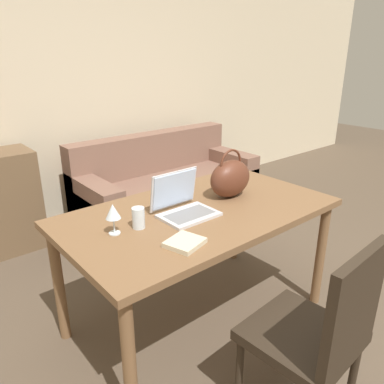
{
  "coord_description": "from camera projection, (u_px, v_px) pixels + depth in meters",
  "views": [
    {
      "loc": [
        -1.41,
        -0.86,
        1.61
      ],
      "look_at": [
        -0.16,
        0.63,
        0.88
      ],
      "focal_mm": 35.0,
      "sensor_mm": 36.0,
      "label": 1
    }
  ],
  "objects": [
    {
      "name": "couch",
      "position": [
        167.0,
        188.0,
        3.86
      ],
      "size": [
        1.85,
        0.8,
        0.82
      ],
      "color": "#7F5B4C",
      "rests_on": "ground_plane"
    },
    {
      "name": "dining_table",
      "position": [
        199.0,
        222.0,
        2.18
      ],
      "size": [
        1.56,
        0.89,
        0.76
      ],
      "color": "brown",
      "rests_on": "ground_plane"
    },
    {
      "name": "ground_plane",
      "position": [
        288.0,
        368.0,
        2.03
      ],
      "size": [
        14.0,
        14.0,
        0.0
      ],
      "primitive_type": "plane",
      "color": "brown"
    },
    {
      "name": "wall_back",
      "position": [
        63.0,
        81.0,
        3.47
      ],
      "size": [
        10.0,
        0.06,
        2.7
      ],
      "color": "beige",
      "rests_on": "ground_plane"
    },
    {
      "name": "drinking_glass",
      "position": [
        138.0,
        218.0,
        1.91
      ],
      "size": [
        0.07,
        0.07,
        0.11
      ],
      "color": "silver",
      "rests_on": "dining_table"
    },
    {
      "name": "wine_glass",
      "position": [
        113.0,
        212.0,
        1.82
      ],
      "size": [
        0.08,
        0.08,
        0.16
      ],
      "color": "silver",
      "rests_on": "dining_table"
    },
    {
      "name": "laptop",
      "position": [
        182.0,
        203.0,
        2.08
      ],
      "size": [
        0.31,
        0.27,
        0.23
      ],
      "color": "silver",
      "rests_on": "dining_table"
    },
    {
      "name": "handbag",
      "position": [
        230.0,
        178.0,
        2.3
      ],
      "size": [
        0.29,
        0.18,
        0.3
      ],
      "color": "#592D1E",
      "rests_on": "dining_table"
    },
    {
      "name": "chair",
      "position": [
        320.0,
        330.0,
        1.57
      ],
      "size": [
        0.46,
        0.46,
        0.93
      ],
      "rotation": [
        0.0,
        0.0,
        0.06
      ],
      "color": "#2D2319",
      "rests_on": "ground_plane"
    },
    {
      "name": "book",
      "position": [
        185.0,
        243.0,
        1.75
      ],
      "size": [
        0.2,
        0.19,
        0.02
      ],
      "rotation": [
        0.0,
        0.0,
        0.27
      ],
      "color": "beige",
      "rests_on": "dining_table"
    }
  ]
}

